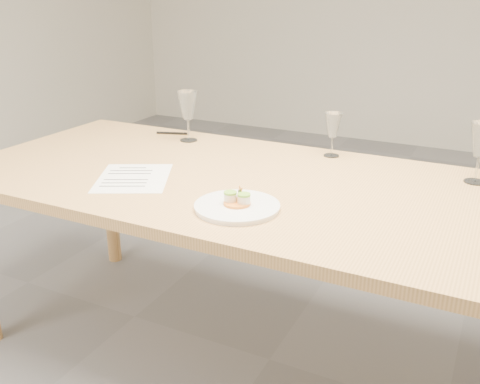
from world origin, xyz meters
The scene contains 7 objects.
ground centered at (0.00, 0.00, 0.00)m, with size 7.00×7.00×0.00m, color slate.
dining_table centered at (0.00, 0.00, 0.68)m, with size 2.40×1.00×0.75m.
dinner_plate centered at (-0.01, -0.27, 0.76)m, with size 0.27×0.27×0.07m.
recipe_sheet centered at (-0.48, -0.17, 0.75)m, with size 0.36×0.39×0.00m.
ballpoint_pen centered at (-0.69, 0.41, 0.76)m, with size 0.15×0.06×0.01m.
wine_glass_0 centered at (-0.57, 0.35, 0.91)m, with size 0.09×0.09×0.22m.
wine_glass_1 centered at (0.08, 0.41, 0.88)m, with size 0.07×0.07×0.18m.
Camera 1 is at (0.69, -1.63, 1.39)m, focal length 40.00 mm.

